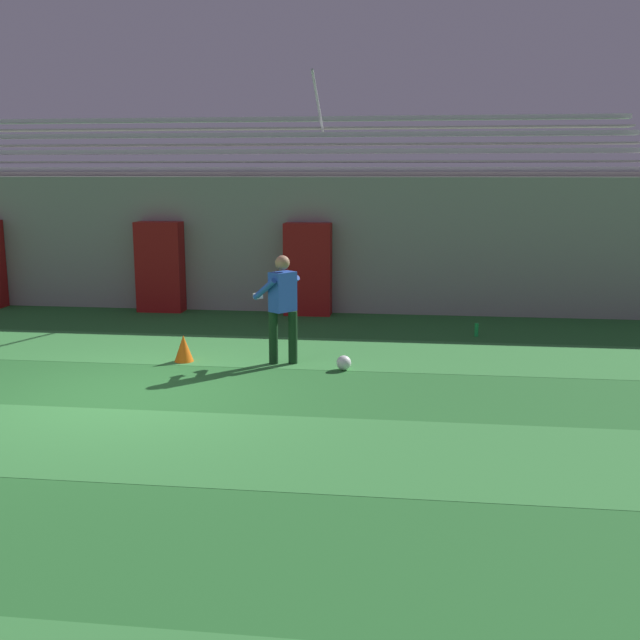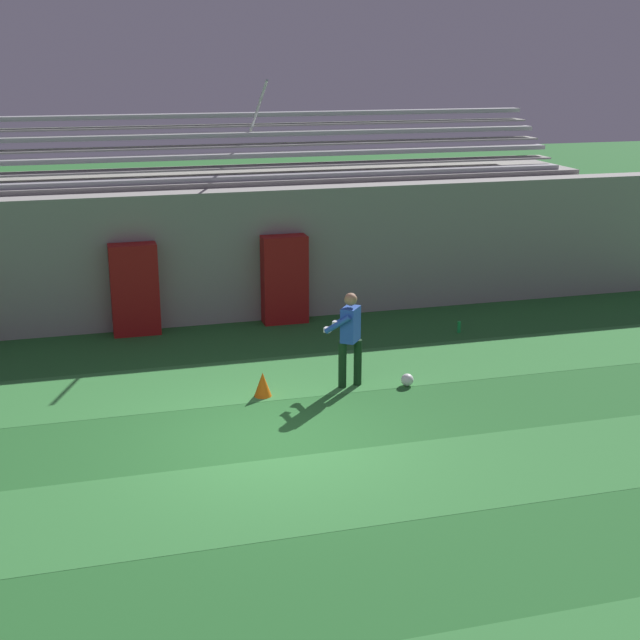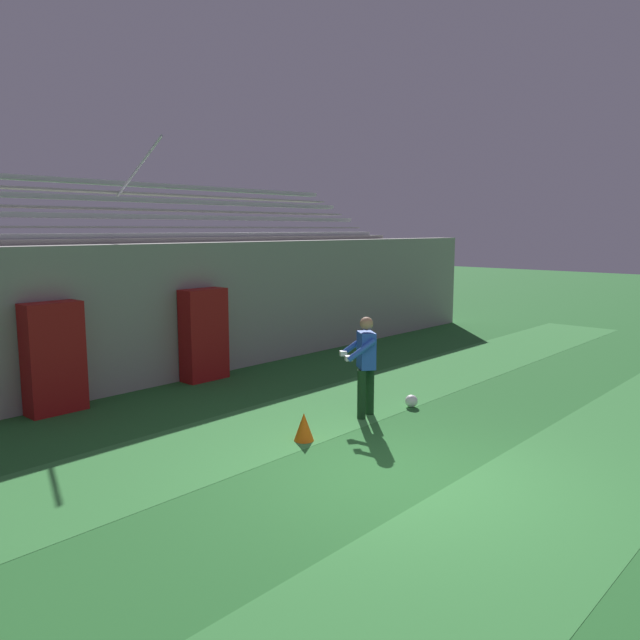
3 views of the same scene
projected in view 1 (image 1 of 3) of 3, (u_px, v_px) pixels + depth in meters
The scene contains 11 objects.
ground_plane at pixel (127, 395), 9.87m from camera, with size 80.00×80.00×0.00m, color #286B2D.
turf_stripe_mid at pixel (70, 439), 8.24m from camera, with size 28.00×2.17×0.01m, color #38843D.
turf_stripe_far at pixel (187, 349), 12.46m from camera, with size 28.00×2.17×0.01m, color #38843D.
back_wall at pixel (239, 243), 15.92m from camera, with size 24.00×0.60×2.80m, color #999691.
padding_pillar_gate_left at pixel (160, 267), 15.67m from camera, with size 0.95×0.44×1.88m, color maroon.
padding_pillar_gate_right at pixel (308, 269), 15.28m from camera, with size 0.95×0.44×1.88m, color maroon.
bleacher_stand at pixel (258, 232), 17.84m from camera, with size 18.00×3.35×5.03m.
goalkeeper at pixel (282, 302), 11.33m from camera, with size 0.73×0.74×1.67m.
soccer_ball at pixel (344, 363), 11.11m from camera, with size 0.22×0.22×0.22m, color white.
traffic_cone at pixel (184, 348), 11.59m from camera, with size 0.30×0.30×0.42m, color orange.
water_bottle at pixel (476, 330), 13.39m from camera, with size 0.07×0.07×0.24m, color green.
Camera 1 is at (3.71, -9.09, 2.89)m, focal length 42.00 mm.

